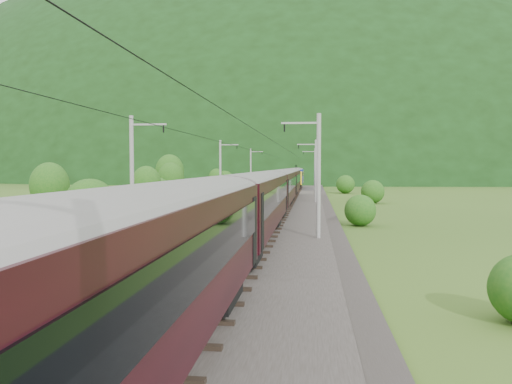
# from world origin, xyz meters

# --- Properties ---
(ground) EXTENTS (600.00, 600.00, 0.00)m
(ground) POSITION_xyz_m (0.00, 0.00, 0.00)
(ground) COLOR #2F4E18
(ground) RESTS_ON ground
(railbed) EXTENTS (14.00, 220.00, 0.30)m
(railbed) POSITION_xyz_m (0.00, 10.00, 0.15)
(railbed) COLOR #38332D
(railbed) RESTS_ON ground
(track_left) EXTENTS (2.40, 220.00, 0.27)m
(track_left) POSITION_xyz_m (-2.40, 10.00, 0.37)
(track_left) COLOR brown
(track_left) RESTS_ON railbed
(track_right) EXTENTS (2.40, 220.00, 0.27)m
(track_right) POSITION_xyz_m (2.40, 10.00, 0.37)
(track_right) COLOR brown
(track_right) RESTS_ON railbed
(catenary_left) EXTENTS (2.54, 192.28, 8.00)m
(catenary_left) POSITION_xyz_m (-6.12, 32.00, 4.50)
(catenary_left) COLOR gray
(catenary_left) RESTS_ON railbed
(catenary_right) EXTENTS (2.54, 192.28, 8.00)m
(catenary_right) POSITION_xyz_m (6.12, 32.00, 4.50)
(catenary_right) COLOR gray
(catenary_right) RESTS_ON railbed
(overhead_wires) EXTENTS (4.83, 198.00, 0.03)m
(overhead_wires) POSITION_xyz_m (0.00, 10.00, 7.10)
(overhead_wires) COLOR black
(overhead_wires) RESTS_ON ground
(mountain_main) EXTENTS (504.00, 360.00, 244.00)m
(mountain_main) POSITION_xyz_m (0.00, 260.00, 0.00)
(mountain_main) COLOR black
(mountain_main) RESTS_ON ground
(mountain_ridge) EXTENTS (336.00, 280.00, 132.00)m
(mountain_ridge) POSITION_xyz_m (-120.00, 300.00, 0.00)
(mountain_ridge) COLOR black
(mountain_ridge) RESTS_ON ground
(train) EXTENTS (2.82, 134.76, 4.90)m
(train) POSITION_xyz_m (2.40, 8.13, 3.37)
(train) COLOR black
(train) RESTS_ON ground
(hazard_post_near) EXTENTS (0.16, 0.16, 1.50)m
(hazard_post_near) POSITION_xyz_m (-0.47, 64.34, 1.05)
(hazard_post_near) COLOR red
(hazard_post_near) RESTS_ON railbed
(hazard_post_far) EXTENTS (0.18, 0.18, 1.65)m
(hazard_post_far) POSITION_xyz_m (0.60, 67.31, 1.12)
(hazard_post_far) COLOR red
(hazard_post_far) RESTS_ON railbed
(signal) EXTENTS (0.22, 0.22, 1.99)m
(signal) POSITION_xyz_m (-3.90, 46.89, 1.47)
(signal) COLOR black
(signal) RESTS_ON railbed
(vegetation_left) EXTENTS (12.02, 145.32, 6.93)m
(vegetation_left) POSITION_xyz_m (-14.98, 18.77, 2.48)
(vegetation_left) COLOR #1A4F15
(vegetation_left) RESTS_ON ground
(vegetation_right) EXTENTS (6.83, 99.47, 2.98)m
(vegetation_right) POSITION_xyz_m (12.04, 28.84, 1.31)
(vegetation_right) COLOR #1A4F15
(vegetation_right) RESTS_ON ground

